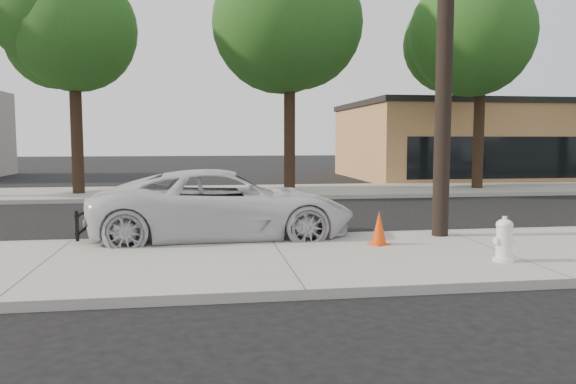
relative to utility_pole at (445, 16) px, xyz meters
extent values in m
plane|color=black|center=(-3.60, 2.70, -4.70)|extent=(120.00, 120.00, 0.00)
cube|color=gray|center=(-3.60, -1.60, -4.62)|extent=(90.00, 4.40, 0.15)
cube|color=gray|center=(-3.60, 11.20, -4.62)|extent=(90.00, 5.00, 0.15)
cube|color=#9E9B93|center=(-3.60, 0.60, -4.62)|extent=(90.00, 0.12, 0.16)
cube|color=#BD7C4E|center=(12.40, 18.70, -2.70)|extent=(18.00, 10.00, 4.00)
cylinder|color=black|center=(0.00, 0.00, -0.05)|extent=(0.34, 0.34, 9.00)
cylinder|color=black|center=(-9.60, 10.90, -2.42)|extent=(0.44, 0.44, 4.25)
sphere|color=#204213|center=(-9.60, 10.90, 1.10)|extent=(4.20, 4.20, 4.20)
sphere|color=#204213|center=(-9.04, 10.48, 2.22)|extent=(3.36, 3.36, 3.36)
cylinder|color=black|center=(-1.60, 10.50, -2.17)|extent=(0.44, 0.44, 4.75)
sphere|color=#204213|center=(-1.60, 10.50, 1.80)|extent=(4.80, 4.80, 4.80)
cylinder|color=black|center=(6.40, 10.80, -2.35)|extent=(0.44, 0.44, 4.40)
sphere|color=#204213|center=(6.40, 10.80, 1.30)|extent=(4.35, 4.35, 4.35)
sphere|color=#204213|center=(6.98, 10.36, 2.46)|extent=(3.48, 3.48, 3.48)
imported|color=silver|center=(-4.52, 0.90, -3.93)|extent=(5.63, 2.72, 1.54)
cylinder|color=white|center=(0.00, -2.56, -4.52)|extent=(0.35, 0.35, 0.06)
cylinder|color=white|center=(0.00, -2.56, -4.25)|extent=(0.26, 0.26, 0.59)
ellipsoid|color=white|center=(0.00, -2.56, -3.93)|extent=(0.28, 0.28, 0.20)
cylinder|color=white|center=(0.00, -2.56, -4.19)|extent=(0.38, 0.18, 0.12)
cylinder|color=white|center=(0.00, -2.56, -4.19)|extent=(0.18, 0.22, 0.15)
cube|color=#E53F0C|center=(-1.60, -0.79, -4.54)|extent=(0.45, 0.45, 0.02)
cone|color=#E53F0C|center=(-1.60, -0.79, -4.22)|extent=(0.40, 0.40, 0.66)
camera|label=1|loc=(-4.96, -11.14, -2.51)|focal=35.00mm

